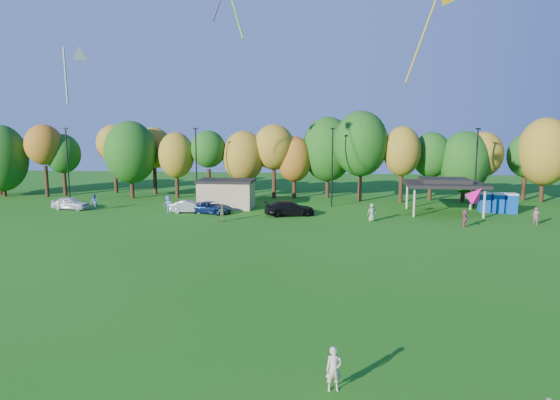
# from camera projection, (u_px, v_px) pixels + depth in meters

# --- Properties ---
(ground) EXTENTS (160.00, 160.00, 0.00)m
(ground) POSITION_uv_depth(u_px,v_px,m) (277.00, 377.00, 18.89)
(ground) COLOR #19600F
(ground) RESTS_ON ground
(tree_line) EXTENTS (93.57, 10.55, 11.15)m
(tree_line) POSITION_uv_depth(u_px,v_px,m) (308.00, 153.00, 62.86)
(tree_line) COLOR black
(tree_line) RESTS_ON ground
(lamp_posts) EXTENTS (64.50, 0.25, 9.09)m
(lamp_posts) POSITION_uv_depth(u_px,v_px,m) (332.00, 165.00, 57.28)
(lamp_posts) COLOR black
(lamp_posts) RESTS_ON ground
(utility_building) EXTENTS (6.30, 4.30, 3.25)m
(utility_building) POSITION_uv_depth(u_px,v_px,m) (226.00, 194.00, 57.03)
(utility_building) COLOR tan
(utility_building) RESTS_ON ground
(pavilion) EXTENTS (8.20, 6.20, 3.77)m
(pavilion) POSITION_uv_depth(u_px,v_px,m) (444.00, 183.00, 53.36)
(pavilion) COLOR tan
(pavilion) RESTS_ON ground
(porta_potties) EXTENTS (3.75, 1.78, 2.18)m
(porta_potties) POSITION_uv_depth(u_px,v_px,m) (498.00, 203.00, 53.89)
(porta_potties) COLOR #0C46A7
(porta_potties) RESTS_ON ground
(kite_flyer) EXTENTS (0.66, 0.50, 1.62)m
(kite_flyer) POSITION_uv_depth(u_px,v_px,m) (334.00, 369.00, 17.84)
(kite_flyer) COLOR beige
(kite_flyer) RESTS_ON ground
(car_a) EXTENTS (4.33, 2.10, 1.42)m
(car_a) POSITION_uv_depth(u_px,v_px,m) (71.00, 203.00, 55.97)
(car_a) COLOR silver
(car_a) RESTS_ON ground
(car_b) EXTENTS (4.15, 1.78, 1.33)m
(car_b) POSITION_uv_depth(u_px,v_px,m) (189.00, 207.00, 53.97)
(car_b) COLOR #A0A1A6
(car_b) RESTS_ON ground
(car_c) EXTENTS (4.91, 3.33, 1.25)m
(car_c) POSITION_uv_depth(u_px,v_px,m) (212.00, 208.00, 53.59)
(car_c) COLOR navy
(car_c) RESTS_ON ground
(car_d) EXTENTS (5.65, 3.45, 1.53)m
(car_d) POSITION_uv_depth(u_px,v_px,m) (289.00, 208.00, 52.24)
(car_d) COLOR black
(car_d) RESTS_ON ground
(far_person_0) EXTENTS (0.72, 0.72, 1.69)m
(far_person_0) POSITION_uv_depth(u_px,v_px,m) (536.00, 216.00, 47.45)
(far_person_0) COLOR #9E4A67
(far_person_0) RESTS_ON ground
(far_person_1) EXTENTS (0.99, 0.77, 1.79)m
(far_person_1) POSITION_uv_depth(u_px,v_px,m) (372.00, 212.00, 49.14)
(far_person_1) COLOR gray
(far_person_1) RESTS_ON ground
(far_person_2) EXTENTS (0.71, 1.57, 1.64)m
(far_person_2) POSITION_uv_depth(u_px,v_px,m) (465.00, 218.00, 46.37)
(far_person_2) COLOR #AD4863
(far_person_2) RESTS_ON ground
(far_person_3) EXTENTS (1.04, 0.79, 1.65)m
(far_person_3) POSITION_uv_depth(u_px,v_px,m) (222.00, 213.00, 48.90)
(far_person_3) COLOR #6C7D4C
(far_person_3) RESTS_ON ground
(far_person_4) EXTENTS (1.19, 0.71, 1.82)m
(far_person_4) POSITION_uv_depth(u_px,v_px,m) (168.00, 204.00, 54.04)
(far_person_4) COLOR #5365B7
(far_person_4) RESTS_ON ground
(far_person_5) EXTENTS (1.11, 1.08, 1.80)m
(far_person_5) POSITION_uv_depth(u_px,v_px,m) (94.00, 202.00, 55.67)
(far_person_5) COLOR #4F64AF
(far_person_5) RESTS_ON ground
(kite_0) EXTENTS (1.34, 2.03, 3.35)m
(kite_0) POSITION_uv_depth(u_px,v_px,m) (78.00, 53.00, 26.66)
(kite_0) COLOR silver
(kite_3) EXTENTS (1.47, 1.41, 1.16)m
(kite_3) POSITION_uv_depth(u_px,v_px,m) (477.00, 194.00, 23.89)
(kite_3) COLOR #CC0B6C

